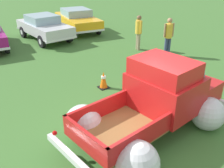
{
  "coord_description": "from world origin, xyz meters",
  "views": [
    {
      "loc": [
        -3.64,
        -3.99,
        4.01
      ],
      "look_at": [
        0.0,
        1.65,
        0.77
      ],
      "focal_mm": 39.49,
      "sensor_mm": 36.0,
      "label": 1
    }
  ],
  "objects": [
    {
      "name": "spectator_1",
      "position": [
        4.28,
        5.77,
        1.02
      ],
      "size": [
        0.41,
        0.54,
        1.77
      ],
      "rotation": [
        0.0,
        0.0,
        2.92
      ],
      "color": "gray",
      "rests_on": "ground"
    },
    {
      "name": "show_car_2",
      "position": [
        0.85,
        10.33,
        0.78
      ],
      "size": [
        2.26,
        4.37,
        1.43
      ],
      "rotation": [
        0.0,
        0.0,
        -1.47
      ],
      "color": "black",
      "rests_on": "ground"
    },
    {
      "name": "vintage_pickup_truck",
      "position": [
        0.38,
        0.06,
        0.76
      ],
      "size": [
        4.84,
        3.28,
        1.96
      ],
      "rotation": [
        0.0,
        0.0,
        0.15
      ],
      "color": "black",
      "rests_on": "ground"
    },
    {
      "name": "lane_cone_0",
      "position": [
        0.45,
        2.9,
        0.31
      ],
      "size": [
        0.36,
        0.36,
        0.63
      ],
      "color": "black",
      "rests_on": "ground"
    },
    {
      "name": "spectator_0",
      "position": [
        4.91,
        4.27,
        1.05
      ],
      "size": [
        0.54,
        0.41,
        1.82
      ],
      "rotation": [
        0.0,
        0.0,
        1.34
      ],
      "color": "navy",
      "rests_on": "ground"
    },
    {
      "name": "show_car_3",
      "position": [
        3.46,
        11.29,
        0.79
      ],
      "size": [
        2.4,
        4.72,
        1.43
      ],
      "rotation": [
        0.0,
        0.0,
        -1.68
      ],
      "color": "black",
      "rests_on": "ground"
    },
    {
      "name": "ground_plane",
      "position": [
        0.0,
        0.0,
        0.0
      ],
      "size": [
        80.0,
        80.0,
        0.0
      ],
      "primitive_type": "plane",
      "color": "#3D6B2D"
    }
  ]
}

